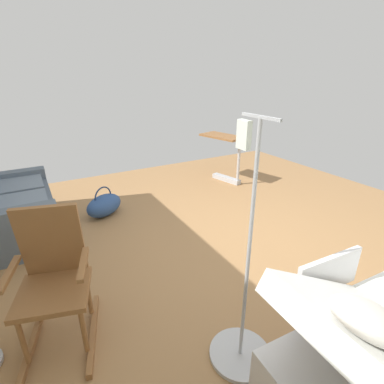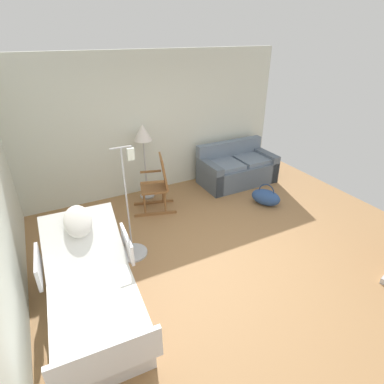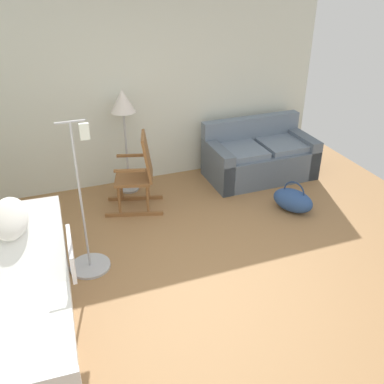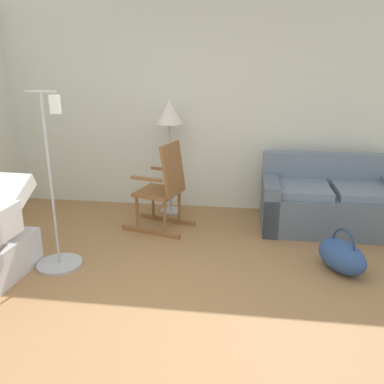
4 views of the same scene
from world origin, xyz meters
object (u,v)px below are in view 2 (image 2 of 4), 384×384
hospital_bed (93,292)px  duffel_bag (266,197)px  rocking_chair (157,185)px  couch (237,169)px  iv_pole (132,240)px  floor_lamp (143,138)px

hospital_bed → duffel_bag: bearing=17.8°
rocking_chair → duffel_bag: rocking_chair is taller
couch → duffel_bag: size_ratio=2.49×
rocking_chair → duffel_bag: 2.08m
hospital_bed → couch: size_ratio=1.32×
iv_pole → floor_lamp: bearing=63.4°
floor_lamp → duffel_bag: bearing=-35.1°
rocking_chair → iv_pole: bearing=-128.2°
hospital_bed → rocking_chair: rocking_chair is taller
couch → hospital_bed: bearing=-148.0°
hospital_bed → duffel_bag: hospital_bed is taller
couch → floor_lamp: 2.20m
rocking_chair → floor_lamp: floor_lamp is taller
floor_lamp → iv_pole: bearing=-116.6°
rocking_chair → duffel_bag: bearing=-22.7°
hospital_bed → couch: bearing=32.0°
couch → rocking_chair: (-1.96, -0.30, 0.20)m
duffel_bag → iv_pole: bearing=-174.3°
couch → iv_pole: bearing=-154.0°
iv_pole → duffel_bag: bearing=5.7°
rocking_chair → floor_lamp: 0.91m
hospital_bed → iv_pole: iv_pole is taller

